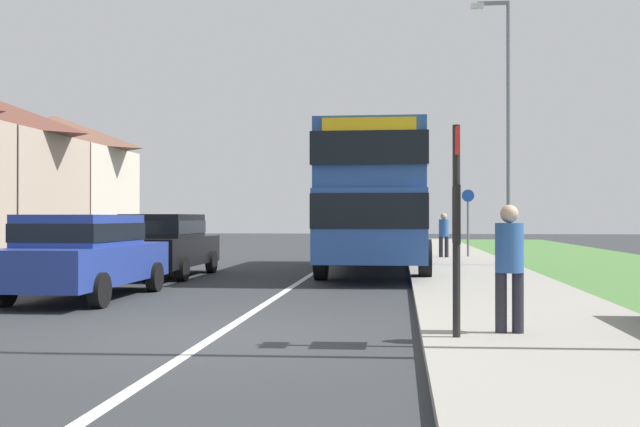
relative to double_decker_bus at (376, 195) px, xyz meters
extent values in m
plane|color=#2D3033|center=(-1.69, -11.26, -2.14)|extent=(120.00, 120.00, 0.00)
cube|color=silver|center=(-1.69, -3.26, -2.14)|extent=(0.14, 60.00, 0.01)
cube|color=gray|center=(2.51, -5.26, -2.08)|extent=(3.20, 68.00, 0.12)
cube|color=#284C93|center=(0.00, 0.00, -0.82)|extent=(2.50, 9.65, 1.65)
cube|color=#284C93|center=(0.00, 0.00, 0.78)|extent=(2.45, 9.46, 1.55)
cube|color=black|center=(0.00, 0.00, -0.49)|extent=(2.52, 9.70, 0.76)
cube|color=black|center=(0.00, 0.00, 0.86)|extent=(2.52, 9.70, 0.72)
cube|color=gold|center=(0.00, -4.78, 1.28)|extent=(2.00, 0.08, 0.44)
cylinder|color=black|center=(-1.25, 2.99, -1.64)|extent=(0.30, 1.00, 1.00)
cylinder|color=black|center=(1.25, 2.99, -1.64)|extent=(0.30, 1.00, 1.00)
cylinder|color=black|center=(-1.25, -2.65, -1.64)|extent=(0.30, 1.00, 1.00)
cylinder|color=black|center=(1.25, -2.65, -1.64)|extent=(0.30, 1.00, 1.00)
cube|color=navy|center=(-5.17, -7.21, -1.49)|extent=(1.71, 4.50, 0.70)
cube|color=navy|center=(-5.17, -7.44, -0.86)|extent=(1.51, 2.48, 0.57)
cube|color=black|center=(-5.17, -7.44, -0.89)|extent=(1.54, 2.50, 0.32)
cylinder|color=black|center=(-6.01, -5.82, -1.84)|extent=(0.20, 0.60, 0.60)
cylinder|color=black|center=(-4.34, -5.82, -1.84)|extent=(0.20, 0.60, 0.60)
cylinder|color=black|center=(-6.01, -8.61, -1.84)|extent=(0.20, 0.60, 0.60)
cylinder|color=black|center=(-4.34, -8.61, -1.84)|extent=(0.20, 0.60, 0.60)
cube|color=black|center=(-5.32, -2.03, -1.48)|extent=(1.70, 4.39, 0.71)
cube|color=black|center=(-5.32, -2.25, -0.84)|extent=(1.50, 2.42, 0.58)
cube|color=black|center=(-5.32, -2.25, -0.86)|extent=(1.53, 2.44, 0.33)
cylinder|color=black|center=(-6.15, -0.67, -1.84)|extent=(0.20, 0.60, 0.60)
cylinder|color=black|center=(-4.48, -0.67, -1.84)|extent=(0.20, 0.60, 0.60)
cylinder|color=black|center=(-6.15, -3.39, -1.84)|extent=(0.20, 0.60, 0.60)
cylinder|color=black|center=(-4.48, -3.39, -1.84)|extent=(0.20, 0.60, 0.60)
cylinder|color=#23232D|center=(1.87, -11.33, -1.72)|extent=(0.14, 0.14, 0.85)
cylinder|color=#23232D|center=(2.07, -11.33, -1.72)|extent=(0.14, 0.14, 0.85)
cylinder|color=#2D599E|center=(1.97, -11.33, -0.99)|extent=(0.34, 0.34, 0.60)
sphere|color=tan|center=(1.97, -11.33, -0.58)|extent=(0.22, 0.22, 0.22)
cylinder|color=#23232D|center=(2.09, 5.84, -1.72)|extent=(0.14, 0.14, 0.85)
cylinder|color=#23232D|center=(2.29, 5.84, -1.72)|extent=(0.14, 0.14, 0.85)
cylinder|color=#2D599E|center=(2.19, 5.84, -0.99)|extent=(0.34, 0.34, 0.60)
sphere|color=tan|center=(2.19, 5.84, -0.58)|extent=(0.22, 0.22, 0.22)
cylinder|color=black|center=(1.31, -11.72, -0.84)|extent=(0.09, 0.09, 2.60)
cube|color=red|center=(1.31, -11.72, 0.26)|extent=(0.04, 0.44, 0.32)
cube|color=black|center=(1.31, -11.70, -0.59)|extent=(0.06, 0.52, 0.68)
cylinder|color=slate|center=(3.09, 6.50, -1.09)|extent=(0.08, 0.08, 2.10)
cylinder|color=blue|center=(3.09, 6.50, 0.16)|extent=(0.44, 0.03, 0.44)
cylinder|color=slate|center=(3.83, 1.71, 1.81)|extent=(0.12, 0.12, 7.89)
cube|color=slate|center=(3.38, 1.71, 5.70)|extent=(0.90, 0.10, 0.10)
cube|color=silver|center=(2.93, 1.71, 5.63)|extent=(0.36, 0.20, 0.14)
cube|color=beige|center=(-15.88, 13.45, 0.26)|extent=(6.31, 6.03, 4.80)
pyramid|color=brown|center=(-15.88, 13.45, 3.47)|extent=(6.31, 6.03, 1.62)
camera|label=1|loc=(0.65, -20.47, -0.62)|focal=41.53mm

